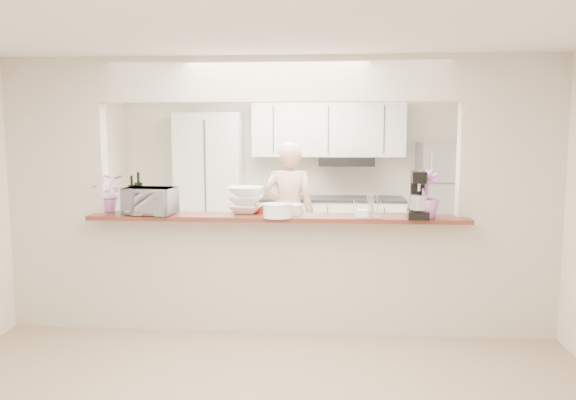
# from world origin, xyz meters

# --- Properties ---
(floor) EXTENTS (6.00, 6.00, 0.00)m
(floor) POSITION_xyz_m (0.00, 0.00, 0.00)
(floor) COLOR tan
(floor) RESTS_ON ground
(tile_overlay) EXTENTS (5.00, 2.90, 0.01)m
(tile_overlay) POSITION_xyz_m (0.00, 1.55, 0.01)
(tile_overlay) COLOR beige
(tile_overlay) RESTS_ON floor
(partition) EXTENTS (5.00, 0.15, 2.50)m
(partition) POSITION_xyz_m (0.00, 0.00, 1.48)
(partition) COLOR beige
(partition) RESTS_ON floor
(bar_counter) EXTENTS (3.40, 0.38, 1.09)m
(bar_counter) POSITION_xyz_m (0.00, -0.00, 0.58)
(bar_counter) COLOR beige
(bar_counter) RESTS_ON floor
(kitchen_cabinets) EXTENTS (3.15, 0.62, 2.25)m
(kitchen_cabinets) POSITION_xyz_m (-0.19, 2.72, 0.97)
(kitchen_cabinets) COLOR white
(kitchen_cabinets) RESTS_ON floor
(refrigerator) EXTENTS (0.75, 0.70, 1.70)m
(refrigerator) POSITION_xyz_m (2.05, 2.65, 0.85)
(refrigerator) COLOR #A3A3A8
(refrigerator) RESTS_ON floor
(flower_left) EXTENTS (0.40, 0.37, 0.35)m
(flower_left) POSITION_xyz_m (-1.60, 0.05, 1.27)
(flower_left) COLOR #CA6BA4
(flower_left) RESTS_ON bar_counter
(wine_bottle_a) EXTENTS (0.07, 0.07, 0.37)m
(wine_bottle_a) POSITION_xyz_m (-1.31, 0.07, 1.24)
(wine_bottle_a) COLOR black
(wine_bottle_a) RESTS_ON bar_counter
(wine_bottle_b) EXTENTS (0.07, 0.07, 0.34)m
(wine_bottle_b) POSITION_xyz_m (-1.38, 0.07, 1.22)
(wine_bottle_b) COLOR black
(wine_bottle_b) RESTS_ON bar_counter
(toaster_oven) EXTENTS (0.47, 0.34, 0.25)m
(toaster_oven) POSITION_xyz_m (-1.15, -0.10, 1.21)
(toaster_oven) COLOR #A5A4A9
(toaster_oven) RESTS_ON bar_counter
(serving_bowls) EXTENTS (0.34, 0.34, 0.24)m
(serving_bowls) POSITION_xyz_m (-0.30, 0.05, 1.21)
(serving_bowls) COLOR white
(serving_bowls) RESTS_ON bar_counter
(plate_stack_a) EXTENTS (0.26, 0.26, 0.12)m
(plate_stack_a) POSITION_xyz_m (0.02, -0.19, 1.15)
(plate_stack_a) COLOR white
(plate_stack_a) RESTS_ON bar_counter
(plate_stack_b) EXTENTS (0.25, 0.25, 0.09)m
(plate_stack_b) POSITION_xyz_m (0.10, 0.03, 1.13)
(plate_stack_b) COLOR white
(plate_stack_b) RESTS_ON bar_counter
(red_bowl) EXTENTS (0.15, 0.15, 0.07)m
(red_bowl) POSITION_xyz_m (-0.15, 0.08, 1.12)
(red_bowl) COLOR maroon
(red_bowl) RESTS_ON bar_counter
(tan_bowl) EXTENTS (0.14, 0.14, 0.07)m
(tan_bowl) POSITION_xyz_m (0.05, -0.03, 1.12)
(tan_bowl) COLOR beige
(tan_bowl) RESTS_ON bar_counter
(utensil_caddy) EXTENTS (0.24, 0.16, 0.21)m
(utensil_caddy) POSITION_xyz_m (0.80, -0.15, 1.18)
(utensil_caddy) COLOR silver
(utensil_caddy) RESTS_ON bar_counter
(stand_mixer) EXTENTS (0.19, 0.29, 0.41)m
(stand_mixer) POSITION_xyz_m (1.24, -0.14, 1.27)
(stand_mixer) COLOR black
(stand_mixer) RESTS_ON bar_counter
(flower_right) EXTENTS (0.29, 0.29, 0.42)m
(flower_right) POSITION_xyz_m (1.30, -0.15, 1.30)
(flower_right) COLOR #A363B8
(flower_right) RESTS_ON bar_counter
(person) EXTENTS (0.63, 0.42, 1.71)m
(person) POSITION_xyz_m (-0.02, 1.70, 0.86)
(person) COLOR #DBA58E
(person) RESTS_ON floor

